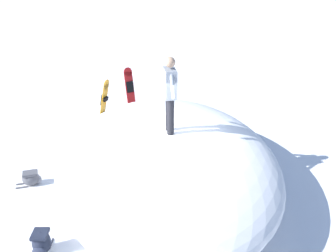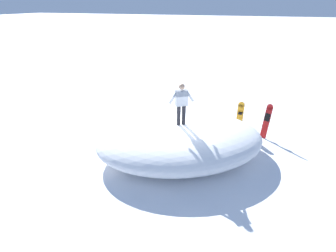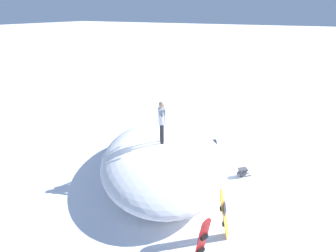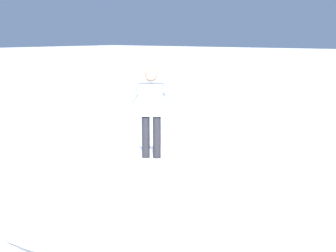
% 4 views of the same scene
% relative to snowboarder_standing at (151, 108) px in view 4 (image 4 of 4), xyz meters
% --- Properties ---
extents(ground, '(240.00, 240.00, 0.00)m').
position_rel_snowboarder_standing_xyz_m(ground, '(0.16, -0.08, -2.27)').
color(ground, white).
extents(snow_mound, '(7.98, 7.33, 1.37)m').
position_rel_snowboarder_standing_xyz_m(snow_mound, '(0.01, -0.05, -1.58)').
color(snow_mound, white).
rests_on(snow_mound, ground).
extents(snowboarder_standing, '(0.85, 0.63, 1.59)m').
position_rel_snowboarder_standing_xyz_m(snowboarder_standing, '(0.00, 0.00, 0.00)').
color(snowboarder_standing, black).
rests_on(snowboarder_standing, snow_mound).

